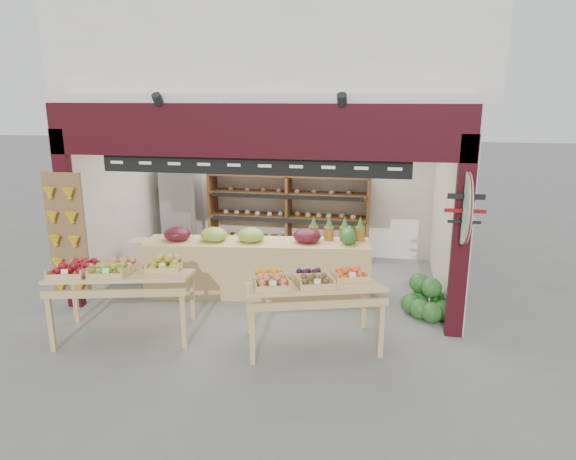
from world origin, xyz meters
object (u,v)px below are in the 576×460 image
at_px(back_shelving, 288,198).
at_px(display_table_right, 307,283).
at_px(cardboard_stack, 156,265).
at_px(refrigerator, 182,209).
at_px(display_table_left, 115,273).
at_px(watermelon_pile, 427,301).
at_px(mid_counter, 257,265).

height_order(back_shelving, display_table_right, back_shelving).
bearing_deg(display_table_right, cardboard_stack, 146.87).
relative_size(refrigerator, cardboard_stack, 1.80).
bearing_deg(display_table_left, back_shelving, 66.60).
height_order(back_shelving, watermelon_pile, back_shelving).
height_order(cardboard_stack, display_table_left, display_table_left).
relative_size(back_shelving, refrigerator, 1.74).
relative_size(refrigerator, display_table_right, 0.95).
height_order(back_shelving, refrigerator, back_shelving).
distance_m(back_shelving, mid_counter, 2.16).
bearing_deg(mid_counter, display_table_right, -56.58).
relative_size(mid_counter, display_table_left, 1.86).
relative_size(cardboard_stack, display_table_right, 0.53).
xyz_separation_m(refrigerator, display_table_right, (3.03, -3.51, -0.07)).
bearing_deg(display_table_right, display_table_left, -176.54).
distance_m(display_table_right, watermelon_pile, 2.08).
height_order(back_shelving, display_table_left, back_shelving).
xyz_separation_m(mid_counter, display_table_left, (-1.49, -1.71, 0.38)).
bearing_deg(watermelon_pile, cardboard_stack, 171.29).
height_order(mid_counter, watermelon_pile, mid_counter).
bearing_deg(mid_counter, cardboard_stack, 169.85).
distance_m(mid_counter, display_table_left, 2.29).
height_order(back_shelving, cardboard_stack, back_shelving).
relative_size(display_table_right, watermelon_pile, 2.52).
bearing_deg(display_table_left, display_table_right, 3.46).
bearing_deg(back_shelving, mid_counter, -93.82).
bearing_deg(display_table_left, mid_counter, 48.97).
height_order(refrigerator, mid_counter, refrigerator).
bearing_deg(watermelon_pile, refrigerator, 153.47).
bearing_deg(cardboard_stack, back_shelving, 40.41).
relative_size(refrigerator, display_table_left, 0.93).
bearing_deg(back_shelving, watermelon_pile, -44.06).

